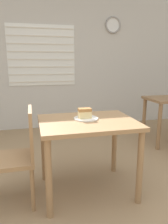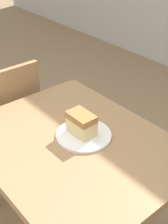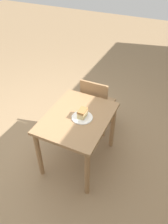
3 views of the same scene
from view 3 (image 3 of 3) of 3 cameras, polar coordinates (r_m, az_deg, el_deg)
ground_plane at (r=3.41m, az=-9.48°, el=-7.72°), size 14.00×14.00×0.00m
dining_table_near at (r=2.69m, az=-1.63°, el=-3.20°), size 0.95×0.75×0.77m
chair_near_window at (r=3.27m, az=3.28°, el=2.32°), size 0.42×0.42×0.93m
plate at (r=2.59m, az=-0.49°, el=-1.44°), size 0.25×0.25×0.01m
cake_slice at (r=2.56m, az=-0.40°, el=-0.28°), size 0.13×0.08×0.10m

